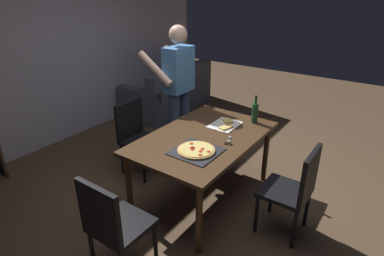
{
  "coord_description": "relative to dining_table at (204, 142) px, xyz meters",
  "views": [
    {
      "loc": [
        -2.47,
        -1.59,
        2.16
      ],
      "look_at": [
        0.0,
        0.15,
        0.8
      ],
      "focal_mm": 29.61,
      "sensor_mm": 36.0,
      "label": 1
    }
  ],
  "objects": [
    {
      "name": "ground_plane",
      "position": [
        0.0,
        0.0,
        -0.68
      ],
      "size": [
        12.0,
        12.0,
        0.0
      ],
      "primitive_type": "plane",
      "color": "brown"
    },
    {
      "name": "back_wall",
      "position": [
        0.0,
        2.6,
        0.72
      ],
      "size": [
        6.4,
        0.1,
        2.8
      ],
      "primitive_type": "cube",
      "color": "#BCB7C6",
      "rests_on": "ground_plane"
    },
    {
      "name": "dining_table",
      "position": [
        0.0,
        0.0,
        0.0
      ],
      "size": [
        1.56,
        0.99,
        0.75
      ],
      "color": "#4C331E",
      "rests_on": "ground_plane"
    },
    {
      "name": "chair_near_camera",
      "position": [
        -0.0,
        -0.98,
        -0.16
      ],
      "size": [
        0.42,
        0.42,
        0.9
      ],
      "color": "black",
      "rests_on": "ground_plane"
    },
    {
      "name": "chair_far_side",
      "position": [
        0.0,
        0.98,
        -0.16
      ],
      "size": [
        0.42,
        0.42,
        0.9
      ],
      "color": "black",
      "rests_on": "ground_plane"
    },
    {
      "name": "chair_left_end",
      "position": [
        -1.27,
        0.0,
        -0.16
      ],
      "size": [
        0.42,
        0.42,
        0.9
      ],
      "color": "black",
      "rests_on": "ground_plane"
    },
    {
      "name": "couch",
      "position": [
        1.9,
        1.99,
        -0.37
      ],
      "size": [
        1.72,
        0.88,
        0.85
      ],
      "color": "#4C515B",
      "rests_on": "ground_plane"
    },
    {
      "name": "person_serving_pizza",
      "position": [
        0.56,
        0.76,
        0.32
      ],
      "size": [
        0.55,
        0.54,
        1.75
      ],
      "color": "#38476B",
      "rests_on": "ground_plane"
    },
    {
      "name": "pepperoni_pizza_on_tray",
      "position": [
        -0.33,
        -0.13,
        0.09
      ],
      "size": [
        0.41,
        0.41,
        0.04
      ],
      "color": "#2D2D33",
      "rests_on": "dining_table"
    },
    {
      "name": "pizza_slices_on_towel",
      "position": [
        0.36,
        -0.05,
        0.08
      ],
      "size": [
        0.36,
        0.28,
        0.03
      ],
      "color": "white",
      "rests_on": "dining_table"
    },
    {
      "name": "wine_bottle",
      "position": [
        0.62,
        -0.27,
        0.19
      ],
      "size": [
        0.07,
        0.07,
        0.32
      ],
      "color": "#194723",
      "rests_on": "dining_table"
    },
    {
      "name": "kitchen_scissors",
      "position": [
        0.01,
        -0.28,
        0.08
      ],
      "size": [
        0.2,
        0.12,
        0.01
      ],
      "color": "silver",
      "rests_on": "dining_table"
    }
  ]
}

